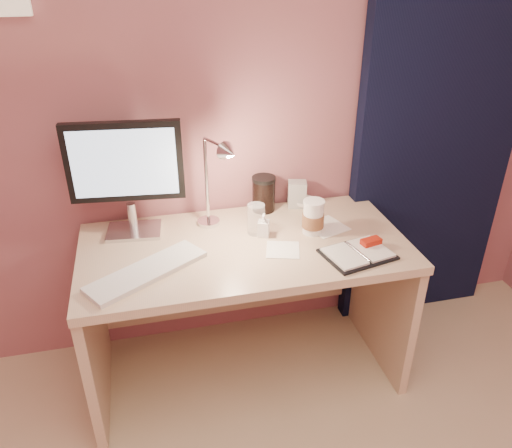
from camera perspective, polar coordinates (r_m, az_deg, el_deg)
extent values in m
plane|color=#9E5C6C|center=(2.28, -3.48, 13.77)|extent=(3.50, 0.00, 3.50)
cube|color=black|center=(2.65, 20.23, 10.87)|extent=(0.85, 0.08, 2.20)
cube|color=tan|center=(2.16, -1.29, -2.75)|extent=(1.40, 0.70, 0.04)
cube|color=tan|center=(2.36, -17.95, -12.24)|extent=(0.04, 0.66, 0.69)
cube|color=tan|center=(2.57, 13.95, -7.79)|extent=(0.04, 0.66, 0.69)
cube|color=tan|center=(2.60, -2.77, -4.89)|extent=(1.32, 0.03, 0.55)
cube|color=silver|center=(2.29, -13.75, -0.77)|extent=(0.25, 0.19, 0.02)
cylinder|color=silver|center=(2.26, -13.95, 0.82)|extent=(0.04, 0.04, 0.13)
cube|color=black|center=(2.16, -14.77, 6.98)|extent=(0.48, 0.09, 0.34)
cube|color=#B1D1F1|center=(2.13, -14.67, 6.68)|extent=(0.42, 0.05, 0.29)
cube|color=silver|center=(2.00, -12.33, -5.31)|extent=(0.49, 0.39, 0.02)
cube|color=black|center=(2.11, 11.52, -3.41)|extent=(0.31, 0.26, 0.01)
cube|color=white|center=(2.07, 10.05, -3.64)|extent=(0.16, 0.20, 0.01)
cube|color=white|center=(2.14, 12.99, -2.76)|extent=(0.16, 0.20, 0.01)
cube|color=red|center=(2.16, 13.02, -1.96)|extent=(0.09, 0.06, 0.02)
cube|color=white|center=(2.30, 8.02, -0.30)|extent=(0.21, 0.21, 0.00)
cube|color=white|center=(2.11, 3.09, -2.96)|extent=(0.17, 0.17, 0.00)
cylinder|color=white|center=(2.21, 6.55, 0.67)|extent=(0.09, 0.09, 0.14)
cylinder|color=brown|center=(2.22, 6.53, 0.42)|extent=(0.10, 0.10, 0.06)
cylinder|color=white|center=(2.18, 6.66, 2.49)|extent=(0.09, 0.09, 0.01)
cylinder|color=white|center=(2.20, 0.00, 0.57)|extent=(0.08, 0.08, 0.14)
imported|color=white|center=(2.47, 5.49, 2.48)|extent=(0.12, 0.12, 0.04)
imported|color=white|center=(2.18, 0.88, -0.11)|extent=(0.06, 0.06, 0.11)
cylinder|color=black|center=(2.40, 0.88, 3.28)|extent=(0.11, 0.11, 0.15)
cube|color=#AFAEAA|center=(2.45, 4.71, 3.42)|extent=(0.10, 0.09, 0.13)
cylinder|color=silver|center=(2.31, -5.43, 0.24)|extent=(0.10, 0.10, 0.02)
cylinder|color=silver|center=(2.22, -5.67, 4.84)|extent=(0.02, 0.02, 0.39)
cone|color=silver|center=(1.99, -7.41, 7.70)|extent=(0.10, 0.10, 0.08)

